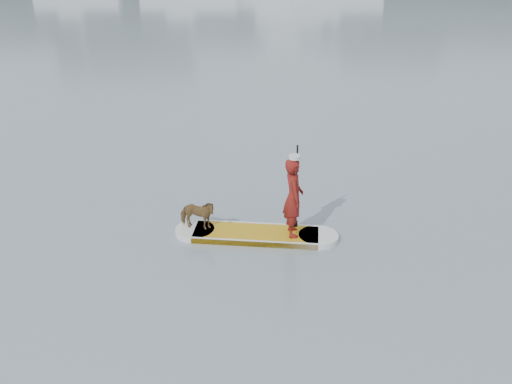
{
  "coord_description": "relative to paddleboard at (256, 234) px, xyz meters",
  "views": [
    {
      "loc": [
        3.61,
        -7.63,
        5.73
      ],
      "look_at": [
        3.62,
        2.37,
        1.0
      ],
      "focal_mm": 40.0,
      "sensor_mm": 36.0,
      "label": 1
    }
  ],
  "objects": [
    {
      "name": "ground",
      "position": [
        -3.62,
        -2.37,
        -0.06
      ],
      "size": [
        140.0,
        140.0,
        0.0
      ],
      "primitive_type": "plane",
      "color": "slate",
      "rests_on": "ground"
    },
    {
      "name": "paddle",
      "position": [
        0.8,
        0.21,
        0.74
      ],
      "size": [
        0.1,
        0.3,
        2.0
      ],
      "rotation": [
        0.0,
        0.0,
        -0.11
      ],
      "color": "black",
      "rests_on": "ground"
    },
    {
      "name": "dog",
      "position": [
        -1.18,
        0.13,
        0.38
      ],
      "size": [
        0.81,
        0.49,
        0.64
      ],
      "primitive_type": "imported",
      "rotation": [
        0.0,
        0.0,
        1.36
      ],
      "color": "brown",
      "rests_on": "paddleboard"
    },
    {
      "name": "paddler",
      "position": [
        0.72,
        -0.08,
        0.86
      ],
      "size": [
        0.44,
        0.62,
        1.61
      ],
      "primitive_type": "imported",
      "rotation": [
        0.0,
        0.0,
        1.67
      ],
      "color": "maroon",
      "rests_on": "paddleboard"
    },
    {
      "name": "paddleboard",
      "position": [
        0.0,
        0.0,
        0.0
      ],
      "size": [
        3.29,
        1.07,
        0.12
      ],
      "rotation": [
        0.0,
        0.0,
        -0.11
      ],
      "color": "#C79112",
      "rests_on": "ground"
    },
    {
      "name": "white_cap",
      "position": [
        0.72,
        -0.08,
        1.7
      ],
      "size": [
        0.22,
        0.22,
        0.07
      ],
      "primitive_type": "cylinder",
      "color": "silver",
      "rests_on": "paddler"
    }
  ]
}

